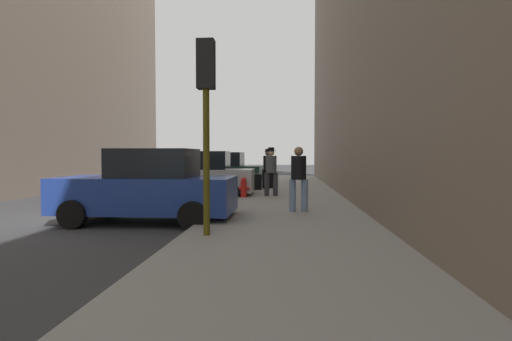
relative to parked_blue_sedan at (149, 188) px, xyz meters
The scene contains 11 objects.
ground_plane 2.82m from the parked_blue_sedan, behind, with size 120.00×120.00×0.00m, color #38383A.
sidewalk 3.47m from the parked_blue_sedan, ahead, with size 4.00×40.00×0.15m, color gray.
parked_blue_sedan is the anchor object (origin of this frame).
parked_silver_sedan 5.63m from the parked_blue_sedan, 90.00° to the left, with size 4.24×2.14×1.79m.
parked_dark_green_sedan 10.55m from the parked_blue_sedan, 90.00° to the left, with size 4.27×2.19×1.79m.
fire_hydrant 5.04m from the parked_blue_sedan, 68.97° to the left, with size 0.42×0.22×0.70m.
traffic_light 3.39m from the parked_blue_sedan, 48.58° to the right, with size 0.32×0.32×3.60m.
pedestrian_with_fedora 8.95m from the parked_blue_sedan, 73.96° to the left, with size 0.50×0.40×1.78m.
pedestrian_with_beanie 5.90m from the parked_blue_sedan, 62.09° to the left, with size 0.50×0.41×1.78m.
pedestrian_in_jeans 3.84m from the parked_blue_sedan, 17.93° to the left, with size 0.50×0.40×1.71m.
rolling_suitcase 8.18m from the parked_blue_sedan, 75.51° to the left, with size 0.43×0.60×1.04m.
Camera 1 is at (5.99, -9.84, 1.63)m, focal length 28.00 mm.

